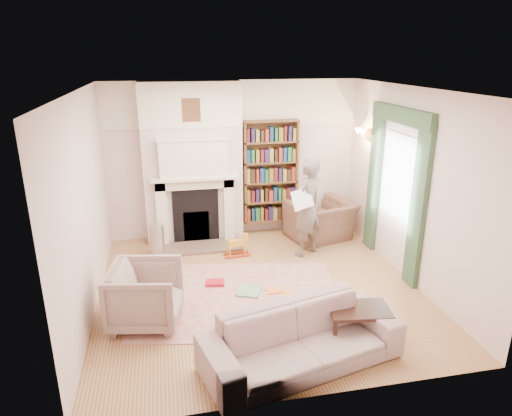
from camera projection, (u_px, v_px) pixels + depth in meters
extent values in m
plane|color=brown|center=(259.00, 288.00, 6.61)|extent=(4.50, 4.50, 0.00)
plane|color=white|center=(260.00, 90.00, 5.70)|extent=(4.50, 4.50, 0.00)
plane|color=beige|center=(234.00, 160.00, 8.24)|extent=(4.50, 0.00, 4.50)
plane|color=beige|center=(312.00, 270.00, 4.07)|extent=(4.50, 0.00, 4.50)
plane|color=beige|center=(85.00, 207.00, 5.73)|extent=(0.00, 4.50, 4.50)
plane|color=beige|center=(412.00, 187.00, 6.58)|extent=(0.00, 4.50, 4.50)
cube|color=beige|center=(193.00, 164.00, 7.94)|extent=(1.70, 0.35, 2.80)
cube|color=silver|center=(195.00, 178.00, 7.73)|extent=(1.47, 0.24, 0.05)
cube|color=black|center=(196.00, 216.00, 8.05)|extent=(0.80, 0.06, 0.96)
cube|color=silver|center=(194.00, 159.00, 7.64)|extent=(1.15, 0.18, 0.62)
cube|color=brown|center=(270.00, 172.00, 8.32)|extent=(1.00, 0.24, 1.85)
cube|color=silver|center=(398.00, 177.00, 6.93)|extent=(0.02, 0.90, 1.30)
cube|color=#304A31|center=(418.00, 207.00, 6.36)|extent=(0.07, 0.32, 2.40)
cube|color=#304A31|center=(374.00, 181.00, 7.66)|extent=(0.07, 0.32, 2.40)
cube|color=#304A31|center=(401.00, 115.00, 6.62)|extent=(0.09, 1.70, 0.24)
cube|color=#C8AF97|center=(239.00, 297.00, 6.36)|extent=(3.09, 2.57, 0.01)
imported|color=#50352A|center=(320.00, 220.00, 8.28)|extent=(1.28, 1.19, 0.70)
imported|color=#B6A896|center=(146.00, 295.00, 5.66)|extent=(0.99, 0.97, 0.78)
imported|color=#BBAE9A|center=(301.00, 339.00, 4.92)|extent=(2.31, 1.35, 0.63)
imported|color=#61544E|center=(307.00, 208.00, 7.48)|extent=(0.72, 0.66, 1.66)
cube|color=white|center=(302.00, 199.00, 7.20)|extent=(0.44, 0.35, 0.30)
cylinder|color=#AAADB2|center=(157.00, 241.00, 7.59)|extent=(0.25, 0.25, 0.55)
cube|color=#C4C646|center=(249.00, 291.00, 6.48)|extent=(0.44, 0.44, 0.03)
cube|color=red|center=(215.00, 283.00, 6.69)|extent=(0.30, 0.22, 0.05)
cube|color=red|center=(274.00, 290.00, 6.51)|extent=(0.25, 0.19, 0.02)
cube|color=red|center=(267.00, 311.00, 5.99)|extent=(0.30, 0.29, 0.02)
cube|color=red|center=(291.00, 296.00, 6.36)|extent=(0.30, 0.27, 0.02)
cube|color=red|center=(285.00, 302.00, 6.21)|extent=(0.29, 0.26, 0.02)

